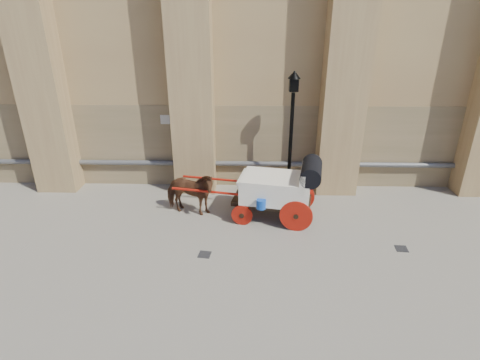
{
  "coord_description": "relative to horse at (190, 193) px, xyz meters",
  "views": [
    {
      "loc": [
        0.9,
        -8.83,
        5.82
      ],
      "look_at": [
        0.64,
        1.64,
        1.23
      ],
      "focal_mm": 28.0,
      "sensor_mm": 36.0,
      "label": 1
    }
  ],
  "objects": [
    {
      "name": "carriage",
      "position": [
        2.83,
        -0.21,
        0.33
      ],
      "size": [
        4.64,
        2.03,
        1.97
      ],
      "rotation": [
        0.0,
        0.0,
        -0.19
      ],
      "color": "black",
      "rests_on": "ground"
    },
    {
      "name": "street_lamp",
      "position": [
        3.23,
        1.35,
        1.57
      ],
      "size": [
        0.4,
        0.4,
        4.3
      ],
      "color": "black",
      "rests_on": "ground"
    },
    {
      "name": "drain_grate_far",
      "position": [
        6.04,
        -1.85,
        -0.73
      ],
      "size": [
        0.35,
        0.35,
        0.01
      ],
      "primitive_type": "cube",
      "rotation": [
        0.0,
        0.0,
        -0.08
      ],
      "color": "black",
      "rests_on": "ground"
    },
    {
      "name": "ground",
      "position": [
        0.95,
        -1.72,
        -0.73
      ],
      "size": [
        90.0,
        90.0,
        0.0
      ],
      "primitive_type": "plane",
      "color": "slate",
      "rests_on": "ground"
    },
    {
      "name": "horse",
      "position": [
        0.0,
        0.0,
        0.0
      ],
      "size": [
        1.88,
        1.21,
        1.46
      ],
      "primitive_type": "imported",
      "rotation": [
        0.0,
        0.0,
        1.31
      ],
      "color": "#5A311D",
      "rests_on": "ground"
    },
    {
      "name": "drain_grate_near",
      "position": [
        0.7,
        -2.26,
        -0.73
      ],
      "size": [
        0.36,
        0.36,
        0.01
      ],
      "primitive_type": "cube",
      "rotation": [
        0.0,
        0.0,
        -0.14
      ],
      "color": "black",
      "rests_on": "ground"
    }
  ]
}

